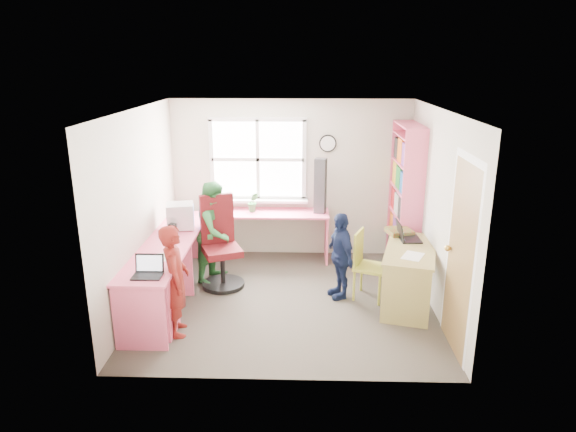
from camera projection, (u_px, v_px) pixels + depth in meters
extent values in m
cube|color=#3F3931|center=(287.00, 301.00, 6.56)|extent=(3.60, 3.40, 0.02)
cube|color=white|center=(287.00, 109.00, 5.85)|extent=(3.60, 3.40, 0.02)
cube|color=beige|center=(291.00, 179.00, 7.84)|extent=(3.60, 0.02, 2.40)
cube|color=beige|center=(281.00, 264.00, 4.57)|extent=(3.60, 0.02, 2.40)
cube|color=beige|center=(139.00, 209.00, 6.26)|extent=(0.02, 3.40, 2.40)
cube|color=beige|center=(438.00, 211.00, 6.15)|extent=(0.02, 3.40, 2.40)
cube|color=white|center=(258.00, 159.00, 7.74)|extent=(1.40, 0.01, 1.20)
cube|color=white|center=(258.00, 160.00, 7.74)|extent=(1.48, 0.04, 1.28)
cube|color=olive|center=(460.00, 260.00, 5.21)|extent=(0.02, 0.82, 2.00)
sphere|color=gold|center=(447.00, 248.00, 5.52)|extent=(0.07, 0.07, 0.07)
cylinder|color=black|center=(328.00, 143.00, 7.63)|extent=(0.26, 0.03, 0.26)
cylinder|color=white|center=(328.00, 144.00, 7.62)|extent=(0.22, 0.01, 0.22)
cube|color=#FF658B|center=(169.00, 242.00, 6.48)|extent=(0.60, 2.70, 0.03)
cube|color=#FF658B|center=(274.00, 213.00, 7.70)|extent=(1.65, 0.56, 0.03)
cube|color=#FF658B|center=(171.00, 270.00, 6.59)|extent=(0.56, 0.03, 0.72)
cube|color=#FF658B|center=(140.00, 319.00, 5.33)|extent=(0.56, 0.03, 0.72)
cube|color=#FF658B|center=(193.00, 236.00, 7.85)|extent=(0.56, 0.03, 0.72)
cube|color=#FF658B|center=(326.00, 237.00, 7.79)|extent=(0.03, 0.52, 0.72)
cube|color=#FF658B|center=(150.00, 303.00, 5.68)|extent=(0.54, 0.45, 0.72)
cube|color=tan|center=(411.00, 249.00, 6.28)|extent=(0.88, 1.38, 0.03)
cube|color=tan|center=(405.00, 298.00, 5.83)|extent=(0.54, 0.16, 0.70)
cube|color=tan|center=(411.00, 259.00, 6.96)|extent=(0.54, 0.16, 0.70)
cube|color=#FF658B|center=(412.00, 208.00, 6.85)|extent=(0.30, 0.02, 2.10)
cube|color=#FF658B|center=(399.00, 190.00, 7.81)|extent=(0.30, 0.02, 2.10)
cube|color=#FF658B|center=(410.00, 125.00, 7.02)|extent=(0.30, 1.00, 0.02)
cube|color=#FF658B|center=(401.00, 262.00, 7.62)|extent=(0.30, 1.00, 0.02)
cube|color=#FF658B|center=(402.00, 240.00, 7.51)|extent=(0.30, 1.00, 0.02)
cube|color=#FF658B|center=(404.00, 215.00, 7.40)|extent=(0.30, 1.00, 0.02)
cube|color=#FF658B|center=(406.00, 189.00, 7.29)|extent=(0.30, 1.00, 0.02)
cube|color=#FF658B|center=(408.00, 163.00, 7.18)|extent=(0.30, 1.00, 0.02)
cube|color=#FF658B|center=(410.00, 136.00, 7.07)|extent=(0.30, 1.00, 0.02)
cube|color=red|center=(405.00, 261.00, 7.29)|extent=(0.25, 0.28, 0.27)
cube|color=#1B5BA4|center=(401.00, 252.00, 7.59)|extent=(0.25, 0.30, 0.29)
cube|color=#20892F|center=(398.00, 245.00, 7.88)|extent=(0.25, 0.26, 0.30)
cube|color=gold|center=(407.00, 236.00, 7.18)|extent=(0.25, 0.28, 0.30)
cube|color=#753689|center=(403.00, 228.00, 7.48)|extent=(0.25, 0.30, 0.32)
cube|color=orange|center=(399.00, 223.00, 7.77)|extent=(0.25, 0.26, 0.29)
cube|color=#292929|center=(409.00, 209.00, 7.06)|extent=(0.25, 0.28, 0.32)
cube|color=silver|center=(404.00, 204.00, 7.37)|extent=(0.25, 0.30, 0.29)
cube|color=red|center=(401.00, 198.00, 7.66)|extent=(0.25, 0.26, 0.30)
cube|color=#1B5BA4|center=(411.00, 183.00, 6.96)|extent=(0.25, 0.28, 0.29)
cube|color=#20892F|center=(406.00, 178.00, 7.26)|extent=(0.25, 0.30, 0.30)
cube|color=gold|center=(402.00, 173.00, 7.55)|extent=(0.25, 0.26, 0.32)
cube|color=#753689|center=(413.00, 155.00, 6.84)|extent=(0.25, 0.28, 0.30)
cube|color=orange|center=(408.00, 150.00, 7.15)|extent=(0.25, 0.30, 0.32)
cube|color=#292929|center=(404.00, 148.00, 7.44)|extent=(0.25, 0.26, 0.29)
cylinder|color=black|center=(223.00, 284.00, 6.95)|extent=(0.75, 0.75, 0.05)
cylinder|color=black|center=(223.00, 268.00, 6.88)|extent=(0.08, 0.08, 0.43)
cube|color=#591014|center=(222.00, 251.00, 6.81)|extent=(0.61, 0.61, 0.09)
cube|color=#591014|center=(217.00, 219.00, 6.90)|extent=(0.44, 0.25, 0.67)
cylinder|color=#C7CB43|center=(354.00, 286.00, 6.49)|extent=(0.04, 0.04, 0.41)
cylinder|color=#C7CB43|center=(379.00, 290.00, 6.36)|extent=(0.04, 0.04, 0.41)
cylinder|color=#C7CB43|center=(361.00, 276.00, 6.78)|extent=(0.04, 0.04, 0.41)
cylinder|color=#C7CB43|center=(386.00, 280.00, 6.65)|extent=(0.04, 0.04, 0.41)
cube|color=#C7CB43|center=(371.00, 267.00, 6.51)|extent=(0.50, 0.50, 0.04)
cube|color=#C7CB43|center=(358.00, 248.00, 6.50)|extent=(0.16, 0.35, 0.46)
cube|color=silver|center=(181.00, 228.00, 6.95)|extent=(0.30, 0.26, 0.02)
cube|color=silver|center=(180.00, 216.00, 6.90)|extent=(0.41, 0.38, 0.34)
cube|color=#3F72F2|center=(194.00, 215.00, 6.93)|extent=(0.06, 0.27, 0.24)
cube|color=black|center=(147.00, 276.00, 5.41)|extent=(0.31, 0.23, 0.02)
cube|color=black|center=(150.00, 263.00, 5.49)|extent=(0.31, 0.06, 0.20)
cube|color=white|center=(149.00, 263.00, 5.48)|extent=(0.27, 0.04, 0.16)
cube|color=black|center=(410.00, 239.00, 6.58)|extent=(0.27, 0.36, 0.02)
cube|color=black|center=(400.00, 230.00, 6.55)|extent=(0.08, 0.35, 0.23)
cube|color=#3F72F2|center=(401.00, 230.00, 6.55)|extent=(0.06, 0.31, 0.19)
cube|color=black|center=(173.00, 230.00, 6.65)|extent=(0.10, 0.10, 0.16)
cube|color=black|center=(185.00, 218.00, 7.13)|extent=(0.10, 0.10, 0.16)
cube|color=black|center=(320.00, 186.00, 7.56)|extent=(0.20, 0.18, 0.82)
cube|color=#B51D16|center=(399.00, 231.00, 6.80)|extent=(0.37, 0.37, 0.06)
cube|color=white|center=(160.00, 257.00, 5.94)|extent=(0.26, 0.32, 0.00)
cube|color=white|center=(413.00, 256.00, 6.02)|extent=(0.33, 0.37, 0.00)
imported|color=#2D7132|center=(253.00, 202.00, 7.68)|extent=(0.19, 0.17, 0.30)
imported|color=maroon|center=(175.00, 280.00, 5.61)|extent=(0.40, 0.52, 1.27)
imported|color=#327E3D|center=(216.00, 231.00, 7.02)|extent=(0.74, 0.82, 1.39)
imported|color=#152044|center=(340.00, 255.00, 6.51)|extent=(0.48, 0.71, 1.13)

